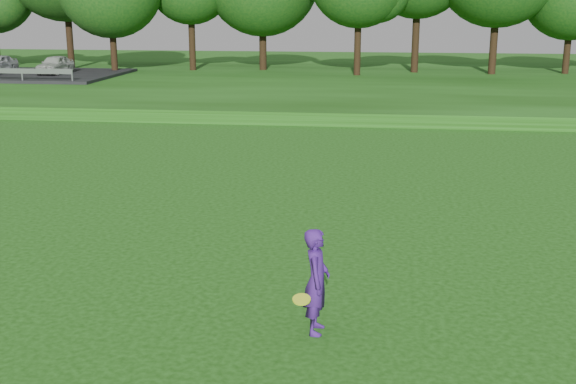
# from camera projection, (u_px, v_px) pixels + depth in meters

# --- Properties ---
(ground) EXTENTS (140.00, 140.00, 0.00)m
(ground) POSITION_uv_depth(u_px,v_px,m) (92.00, 286.00, 13.74)
(ground) COLOR #17410C
(ground) RESTS_ON ground
(berm) EXTENTS (130.00, 30.00, 0.60)m
(berm) POSITION_uv_depth(u_px,v_px,m) (300.00, 83.00, 46.28)
(berm) COLOR #17410C
(berm) RESTS_ON ground
(walking_path) EXTENTS (130.00, 1.60, 0.04)m
(walking_path) POSITION_uv_depth(u_px,v_px,m) (264.00, 121.00, 32.92)
(walking_path) COLOR gray
(walking_path) RESTS_ON ground
(woman) EXTENTS (0.54, 0.97, 1.76)m
(woman) POSITION_uv_depth(u_px,v_px,m) (317.00, 281.00, 11.63)
(woman) COLOR #451B7D
(woman) RESTS_ON ground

